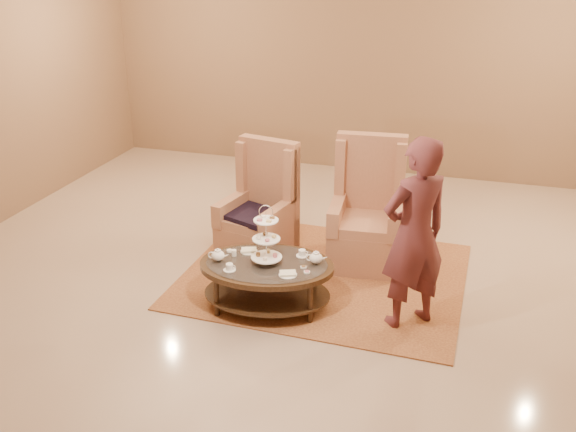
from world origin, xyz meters
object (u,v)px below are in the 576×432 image
(tea_table, at_px, (267,271))
(armchair_left, at_px, (261,218))
(person, at_px, (414,235))
(armchair_right, at_px, (367,222))

(tea_table, relative_size, armchair_left, 1.08)
(tea_table, distance_m, person, 1.40)
(tea_table, xyz_separation_m, armchair_right, (0.71, 1.23, 0.08))
(tea_table, relative_size, person, 0.78)
(tea_table, height_order, person, person)
(person, bearing_deg, armchair_left, -69.00)
(tea_table, distance_m, armchair_left, 1.13)
(person, bearing_deg, armchair_right, -102.45)
(armchair_left, bearing_deg, person, -16.34)
(tea_table, bearing_deg, person, -4.06)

